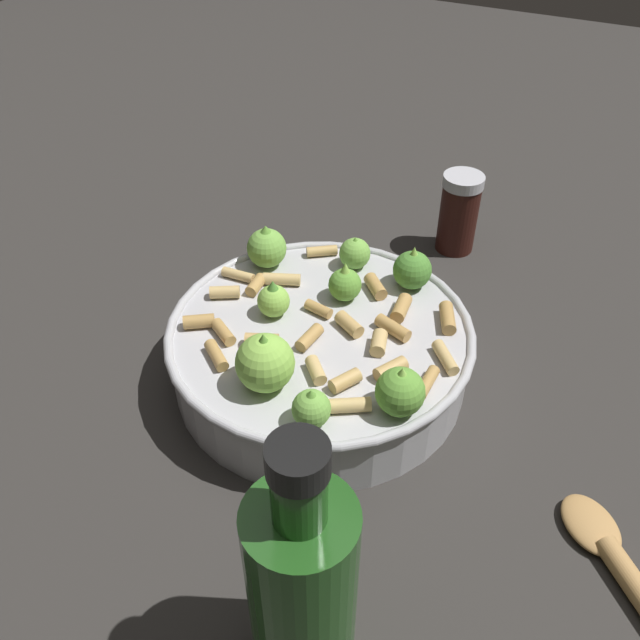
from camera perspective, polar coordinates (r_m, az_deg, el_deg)
ground_plane at (r=0.60m, az=0.00°, el=-4.72°), size 2.40×2.40×0.00m
cooking_pan at (r=0.57m, az=0.02°, el=-2.28°), size 0.26×0.26×0.11m
pepper_shaker at (r=0.75m, az=11.78°, el=8.97°), size 0.04×0.04×0.09m
olive_oil_bottle at (r=0.39m, az=-1.54°, el=-21.75°), size 0.06×0.06×0.20m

